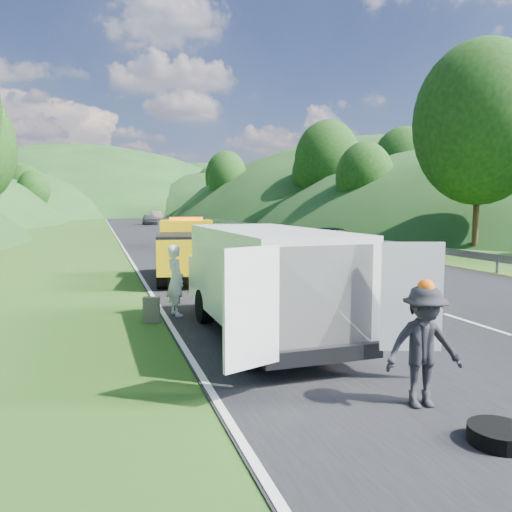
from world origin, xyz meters
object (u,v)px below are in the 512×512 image
object	(u,v)px
tow_truck	(187,250)
white_van	(264,277)
suitcase	(151,310)
passing_suv	(330,262)
woman	(176,316)
spare_tire	(498,445)
child	(262,333)
worker	(422,407)

from	to	relation	value
tow_truck	white_van	xyz separation A→B (m)	(0.17, -8.52, 0.18)
suitcase	passing_suv	distance (m)	14.06
woman	tow_truck	bearing A→B (deg)	-24.76
tow_truck	suitcase	world-z (taller)	tow_truck
tow_truck	woman	xyz separation A→B (m)	(-1.32, -5.90, -1.14)
tow_truck	passing_suv	xyz separation A→B (m)	(7.72, 3.75, -1.14)
woman	passing_suv	distance (m)	13.22
tow_truck	passing_suv	bearing A→B (deg)	34.83
spare_tire	suitcase	bearing A→B (deg)	113.64
white_van	passing_suv	world-z (taller)	white_van
white_van	spare_tire	size ratio (longest dim) A/B	9.19
white_van	spare_tire	distance (m)	5.65
tow_truck	woman	size ratio (longest dim) A/B	3.14
tow_truck	white_van	size ratio (longest dim) A/B	0.86
woman	suitcase	world-z (taller)	woman
white_van	child	xyz separation A→B (m)	(0.09, 0.38, -1.32)
tow_truck	white_van	bearing A→B (deg)	-79.90
white_van	worker	bearing A→B (deg)	-78.24
woman	worker	xyz separation A→B (m)	(2.42, -6.79, 0.00)
child	passing_suv	size ratio (longest dim) A/B	0.17
worker	suitcase	distance (m)	7.00
woman	child	distance (m)	2.74
woman	worker	bearing A→B (deg)	-172.61
tow_truck	passing_suv	distance (m)	8.66
tow_truck	worker	bearing A→B (deg)	-76.09
child	passing_suv	distance (m)	14.04
worker	spare_tire	world-z (taller)	worker
woman	passing_suv	xyz separation A→B (m)	(9.04, 9.65, 0.00)
worker	passing_suv	xyz separation A→B (m)	(6.62, 16.45, 0.00)
worker	suitcase	xyz separation A→B (m)	(-3.09, 6.28, 0.31)
worker	woman	bearing A→B (deg)	118.82
worker	tow_truck	bearing A→B (deg)	104.19
woman	suitcase	xyz separation A→B (m)	(-0.67, -0.52, 0.31)
white_van	woman	xyz separation A→B (m)	(-1.49, 2.62, -1.32)
worker	passing_suv	size ratio (longest dim) A/B	0.29
child	white_van	bearing A→B (deg)	-84.05
white_van	passing_suv	xyz separation A→B (m)	(7.55, 12.27, -1.32)
suitcase	spare_tire	bearing A→B (deg)	-66.36
woman	worker	world-z (taller)	woman
tow_truck	suitcase	size ratio (longest dim) A/B	9.13
passing_suv	child	bearing A→B (deg)	-118.88
white_van	worker	size ratio (longest dim) A/B	3.84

